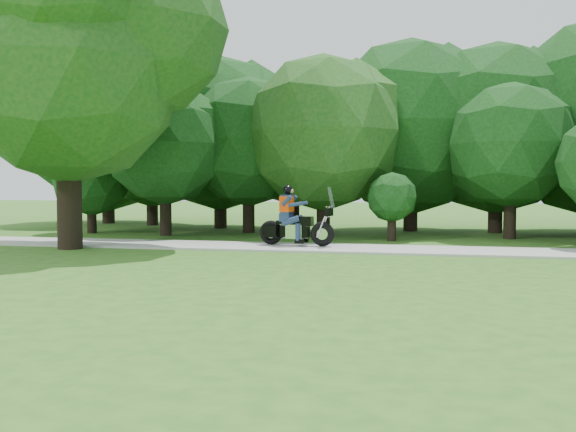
# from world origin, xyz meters

# --- Properties ---
(ground) EXTENTS (100.00, 100.00, 0.00)m
(ground) POSITION_xyz_m (0.00, 0.00, 0.00)
(ground) COLOR #30611B
(ground) RESTS_ON ground
(walkway) EXTENTS (60.00, 2.20, 0.06)m
(walkway) POSITION_xyz_m (0.00, 8.00, 0.03)
(walkway) COLOR #A8A8A3
(walkway) RESTS_ON ground
(tree_line) EXTENTS (39.11, 12.33, 7.81)m
(tree_line) POSITION_xyz_m (0.41, 14.67, 3.73)
(tree_line) COLOR black
(tree_line) RESTS_ON ground
(big_tree_west) EXTENTS (8.64, 6.56, 9.96)m
(big_tree_west) POSITION_xyz_m (-10.54, 6.85, 5.76)
(big_tree_west) COLOR black
(big_tree_west) RESTS_ON ground
(touring_motorcycle) EXTENTS (2.27, 0.86, 1.73)m
(touring_motorcycle) POSITION_xyz_m (-4.51, 8.25, 0.69)
(touring_motorcycle) COLOR black
(touring_motorcycle) RESTS_ON walkway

